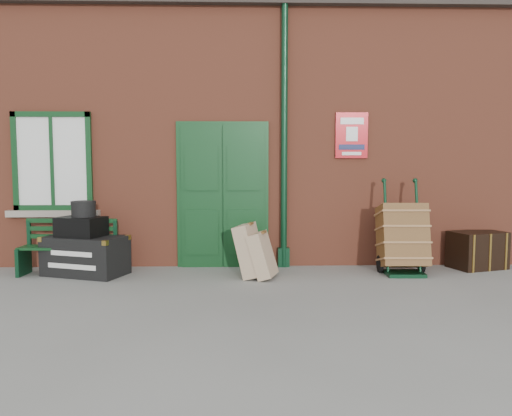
{
  "coord_description": "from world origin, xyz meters",
  "views": [
    {
      "loc": [
        0.01,
        -6.27,
        1.6
      ],
      "look_at": [
        0.19,
        0.6,
        1.0
      ],
      "focal_mm": 35.0,
      "sensor_mm": 36.0,
      "label": 1
    }
  ],
  "objects_px": {
    "bench": "(69,246)",
    "dark_trunk": "(477,250)",
    "houdini_trunk": "(86,255)",
    "porter_trolley": "(402,238)"
  },
  "relations": [
    {
      "from": "bench",
      "to": "dark_trunk",
      "type": "bearing_deg",
      "value": 5.34
    },
    {
      "from": "bench",
      "to": "houdini_trunk",
      "type": "height_order",
      "value": "bench"
    },
    {
      "from": "bench",
      "to": "dark_trunk",
      "type": "relative_size",
      "value": 1.74
    },
    {
      "from": "bench",
      "to": "porter_trolley",
      "type": "bearing_deg",
      "value": 2.18
    },
    {
      "from": "bench",
      "to": "porter_trolley",
      "type": "height_order",
      "value": "porter_trolley"
    },
    {
      "from": "houdini_trunk",
      "to": "porter_trolley",
      "type": "height_order",
      "value": "porter_trolley"
    },
    {
      "from": "houdini_trunk",
      "to": "dark_trunk",
      "type": "distance_m",
      "value": 5.92
    },
    {
      "from": "porter_trolley",
      "to": "bench",
      "type": "bearing_deg",
      "value": -178.71
    },
    {
      "from": "bench",
      "to": "houdini_trunk",
      "type": "xyz_separation_m",
      "value": [
        0.25,
        -0.04,
        -0.14
      ]
    },
    {
      "from": "bench",
      "to": "dark_trunk",
      "type": "height_order",
      "value": "bench"
    }
  ]
}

